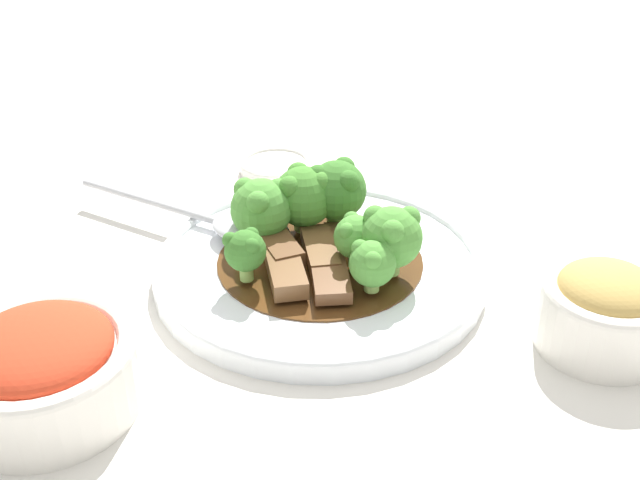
{
  "coord_description": "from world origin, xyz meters",
  "views": [
    {
      "loc": [
        -0.23,
        -0.46,
        0.34
      ],
      "look_at": [
        0.0,
        0.0,
        0.03
      ],
      "focal_mm": 42.0,
      "sensor_mm": 36.0,
      "label": 1
    }
  ],
  "objects_px": {
    "broccoli_floret_1": "(337,189)",
    "broccoli_floret_4": "(245,250)",
    "sauce_dish": "(276,166)",
    "serving_spoon": "(236,224)",
    "broccoli_floret_0": "(373,263)",
    "broccoli_floret_5": "(356,236)",
    "broccoli_floret_6": "(261,208)",
    "beef_strip_4": "(286,271)",
    "beef_strip_2": "(361,235)",
    "side_bowl_appetizer": "(605,309)",
    "beef_strip_1": "(330,277)",
    "beef_strip_0": "(279,248)",
    "broccoli_floret_3": "(391,236)",
    "broccoli_floret_2": "(303,195)",
    "side_bowl_kimchi": "(42,368)",
    "beef_strip_3": "(326,249)",
    "main_plate": "(320,265)"
  },
  "relations": [
    {
      "from": "side_bowl_kimchi",
      "to": "sauce_dish",
      "type": "relative_size",
      "value": 1.59
    },
    {
      "from": "main_plate",
      "to": "side_bowl_kimchi",
      "type": "relative_size",
      "value": 2.27
    },
    {
      "from": "broccoli_floret_1",
      "to": "broccoli_floret_5",
      "type": "xyz_separation_m",
      "value": [
        -0.02,
        -0.06,
        -0.01
      ]
    },
    {
      "from": "beef_strip_0",
      "to": "broccoli_floret_2",
      "type": "height_order",
      "value": "broccoli_floret_2"
    },
    {
      "from": "broccoli_floret_6",
      "to": "beef_strip_2",
      "type": "bearing_deg",
      "value": -27.49
    },
    {
      "from": "beef_strip_3",
      "to": "broccoli_floret_1",
      "type": "bearing_deg",
      "value": 53.2
    },
    {
      "from": "broccoli_floret_4",
      "to": "broccoli_floret_5",
      "type": "xyz_separation_m",
      "value": [
        0.08,
        -0.02,
        0.0
      ]
    },
    {
      "from": "sauce_dish",
      "to": "beef_strip_3",
      "type": "bearing_deg",
      "value": -101.63
    },
    {
      "from": "beef_strip_0",
      "to": "beef_strip_2",
      "type": "height_order",
      "value": "beef_strip_0"
    },
    {
      "from": "beef_strip_4",
      "to": "side_bowl_appetizer",
      "type": "xyz_separation_m",
      "value": [
        0.18,
        -0.15,
        0.01
      ]
    },
    {
      "from": "broccoli_floret_5",
      "to": "serving_spoon",
      "type": "relative_size",
      "value": 0.21
    },
    {
      "from": "main_plate",
      "to": "side_bowl_appetizer",
      "type": "distance_m",
      "value": 0.22
    },
    {
      "from": "broccoli_floret_1",
      "to": "broccoli_floret_4",
      "type": "distance_m",
      "value": 0.11
    },
    {
      "from": "serving_spoon",
      "to": "side_bowl_kimchi",
      "type": "bearing_deg",
      "value": -144.04
    },
    {
      "from": "beef_strip_4",
      "to": "sauce_dish",
      "type": "relative_size",
      "value": 0.9
    },
    {
      "from": "side_bowl_kimchi",
      "to": "beef_strip_4",
      "type": "bearing_deg",
      "value": 12.8
    },
    {
      "from": "main_plate",
      "to": "beef_strip_0",
      "type": "bearing_deg",
      "value": 153.79
    },
    {
      "from": "broccoli_floret_6",
      "to": "sauce_dish",
      "type": "distance_m",
      "value": 0.18
    },
    {
      "from": "beef_strip_0",
      "to": "beef_strip_3",
      "type": "relative_size",
      "value": 0.81
    },
    {
      "from": "serving_spoon",
      "to": "broccoli_floret_5",
      "type": "bearing_deg",
      "value": -55.13
    },
    {
      "from": "beef_strip_1",
      "to": "side_bowl_appetizer",
      "type": "bearing_deg",
      "value": -41.11
    },
    {
      "from": "broccoli_floret_2",
      "to": "side_bowl_kimchi",
      "type": "distance_m",
      "value": 0.25
    },
    {
      "from": "broccoli_floret_1",
      "to": "broccoli_floret_6",
      "type": "relative_size",
      "value": 1.11
    },
    {
      "from": "main_plate",
      "to": "beef_strip_1",
      "type": "relative_size",
      "value": 4.13
    },
    {
      "from": "broccoli_floret_0",
      "to": "main_plate",
      "type": "bearing_deg",
      "value": 102.45
    },
    {
      "from": "broccoli_floret_4",
      "to": "broccoli_floret_6",
      "type": "relative_size",
      "value": 0.78
    },
    {
      "from": "main_plate",
      "to": "broccoli_floret_0",
      "type": "height_order",
      "value": "broccoli_floret_0"
    },
    {
      "from": "broccoli_floret_1",
      "to": "serving_spoon",
      "type": "relative_size",
      "value": 0.29
    },
    {
      "from": "sauce_dish",
      "to": "serving_spoon",
      "type": "bearing_deg",
      "value": -125.1
    },
    {
      "from": "beef_strip_4",
      "to": "broccoli_floret_6",
      "type": "relative_size",
      "value": 1.25
    },
    {
      "from": "broccoli_floret_2",
      "to": "side_bowl_kimchi",
      "type": "height_order",
      "value": "broccoli_floret_2"
    },
    {
      "from": "broccoli_floret_5",
      "to": "beef_strip_3",
      "type": "bearing_deg",
      "value": 119.74
    },
    {
      "from": "main_plate",
      "to": "sauce_dish",
      "type": "relative_size",
      "value": 3.61
    },
    {
      "from": "broccoli_floret_3",
      "to": "broccoli_floret_5",
      "type": "distance_m",
      "value": 0.03
    },
    {
      "from": "main_plate",
      "to": "sauce_dish",
      "type": "distance_m",
      "value": 0.21
    },
    {
      "from": "beef_strip_4",
      "to": "broccoli_floret_0",
      "type": "height_order",
      "value": "broccoli_floret_0"
    },
    {
      "from": "beef_strip_2",
      "to": "side_bowl_appetizer",
      "type": "distance_m",
      "value": 0.2
    },
    {
      "from": "broccoli_floret_6",
      "to": "broccoli_floret_0",
      "type": "bearing_deg",
      "value": -67.38
    },
    {
      "from": "beef_strip_3",
      "to": "broccoli_floret_3",
      "type": "xyz_separation_m",
      "value": [
        0.03,
        -0.04,
        0.03
      ]
    },
    {
      "from": "broccoli_floret_1",
      "to": "broccoli_floret_2",
      "type": "relative_size",
      "value": 1.04
    },
    {
      "from": "beef_strip_3",
      "to": "sauce_dish",
      "type": "xyz_separation_m",
      "value": [
        0.04,
        0.2,
        -0.02
      ]
    },
    {
      "from": "beef_strip_0",
      "to": "broccoli_floret_1",
      "type": "height_order",
      "value": "broccoli_floret_1"
    },
    {
      "from": "broccoli_floret_2",
      "to": "broccoli_floret_5",
      "type": "distance_m",
      "value": 0.07
    },
    {
      "from": "beef_strip_3",
      "to": "beef_strip_0",
      "type": "bearing_deg",
      "value": 155.76
    },
    {
      "from": "beef_strip_0",
      "to": "sauce_dish",
      "type": "height_order",
      "value": "beef_strip_0"
    },
    {
      "from": "beef_strip_0",
      "to": "beef_strip_1",
      "type": "bearing_deg",
      "value": -70.13
    },
    {
      "from": "broccoli_floret_0",
      "to": "broccoli_floret_5",
      "type": "distance_m",
      "value": 0.04
    },
    {
      "from": "beef_strip_2",
      "to": "broccoli_floret_6",
      "type": "xyz_separation_m",
      "value": [
        -0.07,
        0.04,
        0.03
      ]
    },
    {
      "from": "broccoli_floret_5",
      "to": "broccoli_floret_6",
      "type": "xyz_separation_m",
      "value": [
        -0.05,
        0.07,
        0.0
      ]
    },
    {
      "from": "beef_strip_1",
      "to": "serving_spoon",
      "type": "height_order",
      "value": "serving_spoon"
    }
  ]
}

